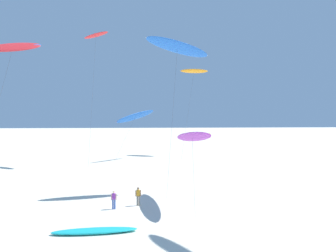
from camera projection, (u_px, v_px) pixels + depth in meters
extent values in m
ellipsoid|color=purple|center=(192.00, 137.00, 31.56)|extent=(3.19, 8.81, 2.11)
ellipsoid|color=orange|center=(192.00, 137.00, 31.56)|extent=(2.35, 8.85, 1.55)
cylinder|color=#4C4C51|center=(194.00, 175.00, 29.62)|extent=(0.26, 4.22, 6.18)
ellipsoid|color=blue|center=(136.00, 116.00, 58.53)|extent=(6.74, 6.38, 3.11)
ellipsoid|color=red|center=(136.00, 116.00, 58.52)|extent=(6.52, 5.84, 2.27)
cylinder|color=#4C4C51|center=(125.00, 139.00, 57.59)|extent=(3.52, 2.11, 7.42)
ellipsoid|color=blue|center=(177.00, 47.00, 35.84)|extent=(7.12, 2.87, 2.80)
ellipsoid|color=white|center=(177.00, 47.00, 35.84)|extent=(6.90, 1.95, 2.11)
cylinder|color=#4C4C51|center=(172.00, 121.00, 34.61)|extent=(1.31, 3.24, 15.28)
ellipsoid|color=orange|center=(194.00, 71.00, 65.54)|extent=(5.55, 3.19, 1.15)
ellipsoid|color=yellow|center=(194.00, 71.00, 65.54)|extent=(5.34, 2.30, 0.64)
cylinder|color=#4C4C51|center=(188.00, 113.00, 61.56)|extent=(3.25, 8.69, 15.99)
ellipsoid|color=red|center=(96.00, 35.00, 53.31)|extent=(4.49, 3.08, 1.12)
ellipsoid|color=white|center=(96.00, 35.00, 53.31)|extent=(4.23, 2.55, 0.89)
cylinder|color=#4C4C51|center=(92.00, 100.00, 50.96)|extent=(0.43, 5.80, 20.32)
ellipsoid|color=red|center=(13.00, 47.00, 35.52)|extent=(5.83, 3.18, 2.06)
ellipsoid|color=blue|center=(13.00, 47.00, 35.52)|extent=(5.53, 2.32, 1.29)
ellipsoid|color=#19B2B7|center=(94.00, 231.00, 24.12)|extent=(6.15, 1.65, 0.34)
ellipsoid|color=purple|center=(94.00, 231.00, 24.11)|extent=(2.81, 1.19, 0.20)
cylinder|color=#284CA3|center=(113.00, 204.00, 29.85)|extent=(0.14, 0.14, 0.87)
cylinder|color=#284CA3|center=(115.00, 204.00, 29.86)|extent=(0.14, 0.14, 0.87)
cube|color=purple|center=(114.00, 196.00, 29.82)|extent=(0.31, 0.21, 0.53)
cylinder|color=beige|center=(111.00, 197.00, 29.80)|extent=(0.09, 0.09, 0.56)
cylinder|color=beige|center=(116.00, 197.00, 29.84)|extent=(0.09, 0.09, 0.56)
sphere|color=beige|center=(114.00, 192.00, 29.80)|extent=(0.21, 0.21, 0.21)
cylinder|color=slate|center=(139.00, 201.00, 30.97)|extent=(0.14, 0.14, 0.89)
cylinder|color=slate|center=(137.00, 201.00, 30.94)|extent=(0.14, 0.14, 0.89)
cube|color=orange|center=(138.00, 193.00, 30.91)|extent=(0.32, 0.24, 0.56)
cylinder|color=brown|center=(140.00, 193.00, 30.95)|extent=(0.09, 0.09, 0.56)
cylinder|color=brown|center=(136.00, 193.00, 30.88)|extent=(0.09, 0.09, 0.56)
sphere|color=brown|center=(138.00, 188.00, 30.89)|extent=(0.21, 0.21, 0.21)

